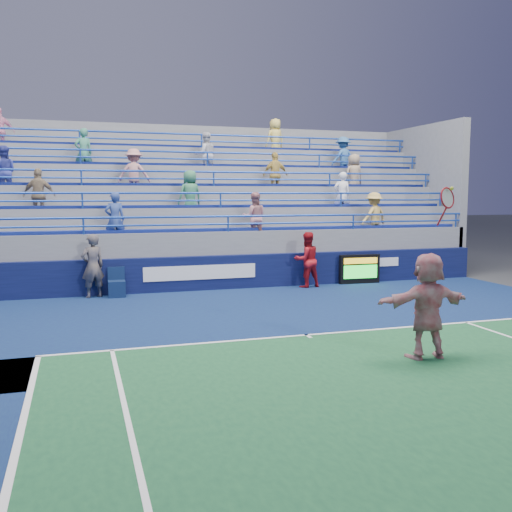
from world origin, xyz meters
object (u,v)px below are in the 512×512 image
object	(u,v)px
judge_chair	(117,288)
tennis_player	(427,306)
line_judge	(93,266)
serve_speed_board	(359,269)
ball_girl	(307,260)

from	to	relation	value
judge_chair	tennis_player	bearing A→B (deg)	-58.36
judge_chair	tennis_player	size ratio (longest dim) A/B	0.28
line_judge	tennis_player	bearing A→B (deg)	104.06
serve_speed_board	judge_chair	world-z (taller)	serve_speed_board
line_judge	ball_girl	size ratio (longest dim) A/B	1.04
line_judge	ball_girl	bearing A→B (deg)	158.47
tennis_player	line_judge	bearing A→B (deg)	124.55
serve_speed_board	line_judge	distance (m)	8.81
serve_speed_board	line_judge	xyz separation A→B (m)	(-8.79, -0.04, 0.45)
serve_speed_board	judge_chair	distance (m)	8.13
judge_chair	line_judge	xyz separation A→B (m)	(-0.67, 0.10, 0.67)
serve_speed_board	tennis_player	size ratio (longest dim) A/B	0.46
serve_speed_board	judge_chair	size ratio (longest dim) A/B	1.64
line_judge	serve_speed_board	bearing A→B (deg)	159.79
serve_speed_board	ball_girl	size ratio (longest dim) A/B	0.80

